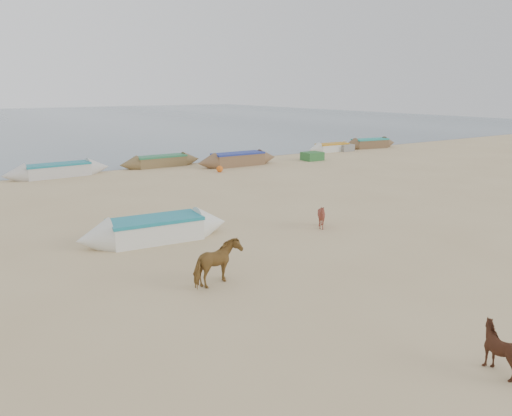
% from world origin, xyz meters
% --- Properties ---
extents(ground, '(140.00, 140.00, 0.00)m').
position_xyz_m(ground, '(0.00, 0.00, 0.00)').
color(ground, tan).
rests_on(ground, ground).
extents(cow_adult, '(1.67, 1.11, 1.30)m').
position_xyz_m(cow_adult, '(-3.84, 0.25, 0.65)').
color(cow_adult, brown).
rests_on(cow_adult, ground).
extents(calf_front, '(1.04, 0.96, 1.00)m').
position_xyz_m(calf_front, '(2.54, 3.07, 0.50)').
color(calf_front, maroon).
rests_on(calf_front, ground).
extents(calf_right, '(1.07, 1.15, 0.95)m').
position_xyz_m(calf_right, '(-1.33, -6.87, 0.48)').
color(calf_right, '#562D1B').
rests_on(calf_right, ground).
extents(near_canoe, '(5.76, 1.94, 0.87)m').
position_xyz_m(near_canoe, '(-3.63, 5.24, 0.43)').
color(near_canoe, silver).
rests_on(near_canoe, ground).
extents(waterline_canoes, '(41.66, 4.48, 0.96)m').
position_xyz_m(waterline_canoes, '(7.31, 20.68, 0.42)').
color(waterline_canoes, brown).
rests_on(waterline_canoes, ground).
extents(beach_clutter, '(43.55, 5.42, 0.64)m').
position_xyz_m(beach_clutter, '(4.16, 19.39, 0.30)').
color(beach_clutter, '#2F6A40').
rests_on(beach_clutter, ground).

